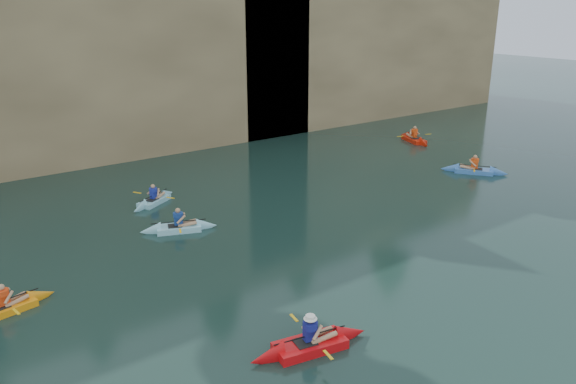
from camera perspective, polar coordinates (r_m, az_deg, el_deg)
ground at (r=16.28m, az=9.97°, el=-14.15°), size 160.00×160.00×0.00m
cliff at (r=40.62m, az=-22.26°, el=13.53°), size 70.00×16.00×12.00m
cliff_slab_center at (r=34.21m, az=-15.63°, el=12.96°), size 24.00×2.40×11.40m
cliff_slab_east at (r=45.40m, az=9.35°, el=13.68°), size 26.00×2.40×9.84m
sea_cave_center at (r=32.58m, az=-24.44°, el=4.37°), size 3.50×1.00×3.20m
sea_cave_east at (r=37.69m, az=-3.29°, el=8.79°), size 5.00×1.00×4.50m
main_kayaker at (r=15.40m, az=2.24°, el=-15.19°), size 3.52×2.31×1.28m
kayaker_orange at (r=18.99m, az=-26.82°, el=-10.46°), size 3.09×2.25×1.15m
kayaker_ltblue_near at (r=23.04m, az=-11.03°, el=-3.56°), size 3.13×2.26×1.22m
kayaker_red_far at (r=38.10m, az=12.68°, el=5.26°), size 2.41×3.55×1.28m
kayaker_ltblue_mid at (r=26.41m, az=-13.46°, el=-0.83°), size 2.90×2.11×1.13m
kayaker_blue_east at (r=31.86m, az=18.37°, el=2.11°), size 2.67×3.28×1.25m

